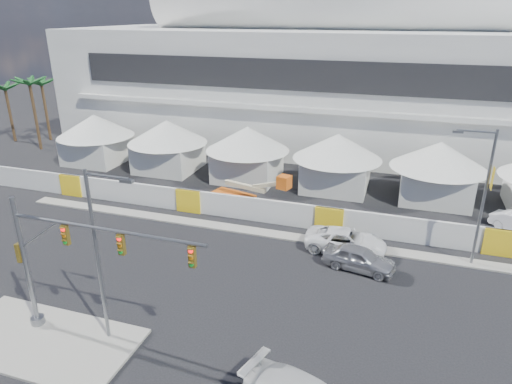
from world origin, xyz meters
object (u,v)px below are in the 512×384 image
(sedan_silver, at_px, (359,258))
(pickup_curb, at_px, (346,241))
(traffic_mast, at_px, (60,263))
(streetlight_curb, at_px, (482,189))
(boom_lift, at_px, (241,196))
(streetlight_median, at_px, (100,247))

(sedan_silver, relative_size, pickup_curb, 0.83)
(sedan_silver, height_order, traffic_mast, traffic_mast)
(streetlight_curb, distance_m, boom_lift, 19.01)
(streetlight_curb, bearing_deg, sedan_silver, -156.70)
(traffic_mast, xyz_separation_m, streetlight_curb, (20.76, 14.46, 1.11))
(sedan_silver, xyz_separation_m, streetlight_median, (-11.47, -11.10, 4.64))
(streetlight_curb, bearing_deg, boom_lift, 166.58)
(sedan_silver, height_order, boom_lift, boom_lift)
(traffic_mast, height_order, boom_lift, traffic_mast)
(streetlight_median, distance_m, streetlight_curb, 23.27)
(boom_lift, bearing_deg, streetlight_median, -76.29)
(traffic_mast, distance_m, streetlight_median, 2.55)
(boom_lift, bearing_deg, traffic_mast, -83.14)
(pickup_curb, relative_size, streetlight_curb, 0.61)
(pickup_curb, distance_m, boom_lift, 11.00)
(sedan_silver, bearing_deg, streetlight_curb, -56.52)
(sedan_silver, bearing_deg, traffic_mast, 139.94)
(sedan_silver, distance_m, pickup_curb, 2.56)
(streetlight_median, xyz_separation_m, streetlight_curb, (18.49, 14.12, -0.01))
(pickup_curb, distance_m, traffic_mast, 18.92)
(sedan_silver, distance_m, streetlight_curb, 8.93)
(pickup_curb, bearing_deg, traffic_mast, 136.31)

